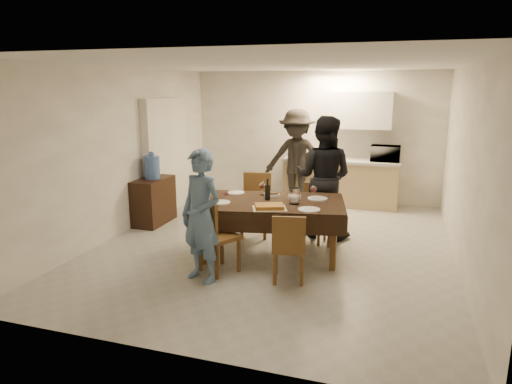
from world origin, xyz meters
TOP-DOWN VIEW (x-y plane):
  - floor at (0.00, 0.00)m, footprint 5.00×6.00m
  - ceiling at (0.00, 0.00)m, footprint 5.00×6.00m
  - wall_back at (0.00, 3.00)m, footprint 5.00×0.02m
  - wall_front at (0.00, -3.00)m, footprint 5.00×0.02m
  - wall_left at (-2.50, 0.00)m, footprint 0.02×6.00m
  - wall_right at (2.50, 0.00)m, footprint 0.02×6.00m
  - stub_partition at (-2.42, 1.20)m, footprint 0.15×1.40m
  - kitchen_base_cabinet at (0.60, 2.68)m, footprint 2.20×0.60m
  - kitchen_worktop at (0.60, 2.68)m, footprint 2.24×0.64m
  - upper_cabinet at (0.90, 2.82)m, footprint 1.20×0.34m
  - dining_table at (0.03, -0.41)m, footprint 2.18×1.52m
  - chair_near_left at (-0.42, -1.25)m, footprint 0.59×0.62m
  - chair_near_right at (0.48, -1.24)m, footprint 0.46×0.47m
  - chair_far_left at (-0.42, 0.24)m, footprint 0.50×0.50m
  - chair_far_right at (0.48, 0.25)m, footprint 0.44×0.44m
  - console at (-2.28, 0.45)m, footprint 0.42×0.84m
  - water_jug at (-2.28, 0.45)m, footprint 0.26×0.26m
  - wine_bottle at (-0.02, -0.36)m, footprint 0.07×0.07m
  - water_pitcher at (0.38, -0.46)m, footprint 0.14×0.14m
  - savoury_tart at (0.13, -0.79)m, footprint 0.51×0.45m
  - salad_bowl at (0.33, -0.23)m, footprint 0.17×0.17m
  - mushroom_dish at (-0.02, -0.13)m, footprint 0.21×0.21m
  - wine_glass_a at (-0.52, -0.66)m, footprint 0.08×0.08m
  - wine_glass_b at (0.58, -0.16)m, footprint 0.09×0.09m
  - wine_glass_c at (-0.17, -0.11)m, footprint 0.09×0.09m
  - plate_near_left at (-0.57, -0.71)m, footprint 0.25×0.25m
  - plate_near_right at (0.63, -0.71)m, footprint 0.28×0.28m
  - plate_far_left at (-0.57, -0.11)m, footprint 0.24×0.24m
  - plate_far_right at (0.63, -0.11)m, footprint 0.28×0.28m
  - microwave at (1.42, 2.68)m, footprint 0.54×0.36m
  - person_near at (-0.52, -1.46)m, footprint 0.69×0.58m
  - person_far at (0.58, 0.64)m, footprint 0.99×0.81m
  - person_kitchen at (-0.20, 2.23)m, footprint 1.22×0.70m

SIDE VIEW (x-z plane):
  - floor at x=0.00m, z-range -0.01..0.01m
  - console at x=-2.28m, z-range 0.00..0.78m
  - kitchen_base_cabinet at x=0.60m, z-range 0.00..0.86m
  - chair_near_right at x=0.48m, z-range 0.29..0.76m
  - chair_far_right at x=0.48m, z-range 0.30..0.77m
  - chair_near_left at x=-0.42m, z-range 0.32..0.84m
  - chair_far_left at x=-0.42m, z-range 0.33..0.86m
  - dining_table at x=0.03m, z-range 0.35..1.13m
  - plate_far_left at x=-0.57m, z-range 0.78..0.79m
  - plate_near_left at x=-0.57m, z-range 0.78..0.79m
  - plate_far_right at x=0.63m, z-range 0.78..0.80m
  - plate_near_right at x=0.63m, z-range 0.78..0.80m
  - mushroom_dish at x=-0.02m, z-range 0.78..0.82m
  - savoury_tart at x=0.13m, z-range 0.78..0.83m
  - person_near at x=-0.52m, z-range 0.00..1.61m
  - salad_bowl at x=0.33m, z-range 0.78..0.84m
  - wine_glass_a at x=-0.52m, z-range 0.78..0.95m
  - wine_glass_c at x=-0.17m, z-range 0.78..0.97m
  - wine_glass_b at x=0.58m, z-range 0.78..0.98m
  - kitchen_worktop at x=0.60m, z-range 0.86..0.91m
  - water_pitcher at x=0.38m, z-range 0.78..1.00m
  - wine_bottle at x=-0.02m, z-range 0.78..1.08m
  - person_far at x=0.58m, z-range 0.00..1.88m
  - person_kitchen at x=-0.20m, z-range 0.00..1.88m
  - water_jug at x=-2.28m, z-range 0.78..1.17m
  - stub_partition at x=-2.42m, z-range 0.00..2.10m
  - microwave at x=1.42m, z-range 0.91..1.21m
  - wall_back at x=0.00m, z-range 0.00..2.60m
  - wall_front at x=0.00m, z-range 0.00..2.60m
  - wall_left at x=-2.50m, z-range 0.00..2.60m
  - wall_right at x=2.50m, z-range 0.00..2.60m
  - upper_cabinet at x=0.90m, z-range 1.50..2.20m
  - ceiling at x=0.00m, z-range 2.59..2.61m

